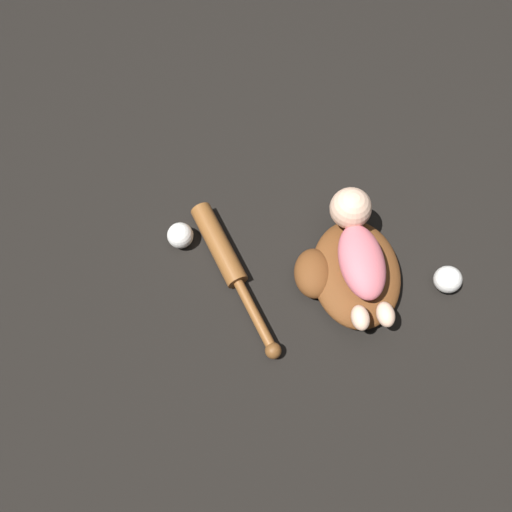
{
  "coord_description": "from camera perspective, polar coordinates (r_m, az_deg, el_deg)",
  "views": [
    {
      "loc": [
        -0.57,
        0.05,
        1.25
      ],
      "look_at": [
        -0.09,
        0.26,
        0.07
      ],
      "focal_mm": 35.0,
      "sensor_mm": 36.0,
      "label": 1
    }
  ],
  "objects": [
    {
      "name": "ground_plane",
      "position": [
        1.38,
        11.69,
        -1.89
      ],
      "size": [
        6.0,
        6.0,
        0.0
      ],
      "primitive_type": "plane",
      "color": "black"
    },
    {
      "name": "baseball",
      "position": [
        1.37,
        -8.64,
        2.33
      ],
      "size": [
        0.07,
        0.07,
        0.07
      ],
      "color": "white",
      "rests_on": "ground"
    },
    {
      "name": "baby_figure",
      "position": [
        1.28,
        11.59,
        1.32
      ],
      "size": [
        0.35,
        0.26,
        0.11
      ],
      "color": "#D16670",
      "rests_on": "baseball_glove"
    },
    {
      "name": "baseball_glove",
      "position": [
        1.33,
        10.57,
        -1.92
      ],
      "size": [
        0.38,
        0.35,
        0.08
      ],
      "color": "brown",
      "rests_on": "ground"
    },
    {
      "name": "baseball_bat",
      "position": [
        1.33,
        -3.35,
        -0.5
      ],
      "size": [
        0.33,
        0.38,
        0.06
      ],
      "color": "brown",
      "rests_on": "ground"
    },
    {
      "name": "baseball_spare",
      "position": [
        1.4,
        21.06,
        -2.52
      ],
      "size": [
        0.07,
        0.07,
        0.07
      ],
      "color": "white",
      "rests_on": "ground"
    }
  ]
}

